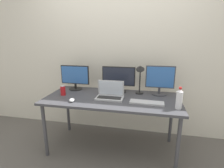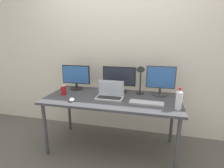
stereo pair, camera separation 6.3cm
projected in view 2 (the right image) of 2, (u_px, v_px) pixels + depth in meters
The scene contains 12 objects.
ground_plane at pixel (112, 148), 2.43m from camera, with size 16.00×16.00×0.00m, color #5B5651.
wall_back at pixel (121, 50), 2.65m from camera, with size 7.00×0.08×2.60m, color silver.
work_desk at pixel (112, 102), 2.26m from camera, with size 1.71×0.77×0.74m.
monitor_left at pixel (76, 77), 2.56m from camera, with size 0.42×0.19×0.35m.
monitor_center at pixel (119, 79), 2.43m from camera, with size 0.46×0.22×0.36m.
monitor_right at pixel (161, 80), 2.29m from camera, with size 0.37×0.19×0.39m.
laptop_silver at pixel (110, 94), 2.21m from camera, with size 0.34×0.21×0.22m.
keyboard_main at pixel (146, 103), 2.03m from camera, with size 0.40×0.13×0.02m, color #B2B2B7.
mouse_by_keyboard at pixel (72, 100), 2.11m from camera, with size 0.06×0.10×0.04m, color silver.
water_bottle at pixel (179, 100), 1.84m from camera, with size 0.07×0.07×0.24m.
soda_can_near_keyboard at pixel (64, 90), 2.34m from camera, with size 0.07×0.07×0.13m.
desk_lamp at pixel (140, 74), 2.28m from camera, with size 0.11×0.18×0.42m.
Camera 2 is at (0.50, -2.06, 1.49)m, focal length 28.00 mm.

